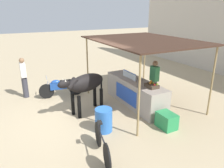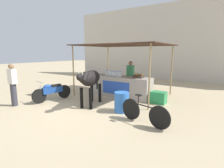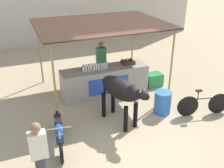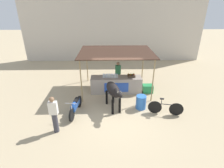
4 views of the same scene
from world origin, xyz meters
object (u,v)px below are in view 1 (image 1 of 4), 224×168
(bicycle_leaning, at_px, (102,144))
(passerby_on_street, at_px, (24,77))
(vendor_behind_counter, at_px, (154,81))
(cooler_box, at_px, (167,121))
(stall_counter, at_px, (135,92))
(water_barrel, at_px, (104,120))
(fruit_crate, at_px, (152,86))
(motorcycle_parked, at_px, (61,87))
(cow, at_px, (85,84))

(bicycle_leaning, bearing_deg, passerby_on_street, -166.87)
(vendor_behind_counter, xyz_separation_m, cooler_box, (1.77, -0.85, -0.61))
(vendor_behind_counter, bearing_deg, stall_counter, -101.00)
(water_barrel, relative_size, bicycle_leaning, 0.43)
(fruit_crate, distance_m, motorcycle_parked, 3.82)
(stall_counter, distance_m, motorcycle_parked, 3.07)
(fruit_crate, height_order, water_barrel, fruit_crate)
(stall_counter, bearing_deg, cooler_box, -2.91)
(stall_counter, xyz_separation_m, motorcycle_parked, (-2.07, -2.27, -0.05))
(vendor_behind_counter, xyz_separation_m, motorcycle_parked, (-2.22, -3.02, -0.42))
(cow, relative_size, passerby_on_street, 1.12)
(fruit_crate, relative_size, water_barrel, 0.62)
(vendor_behind_counter, bearing_deg, water_barrel, -68.35)
(water_barrel, bearing_deg, cow, -179.54)
(motorcycle_parked, bearing_deg, water_barrel, 6.99)
(cooler_box, distance_m, passerby_on_street, 5.79)
(cooler_box, bearing_deg, motorcycle_parked, -151.42)
(stall_counter, relative_size, bicycle_leaning, 1.84)
(vendor_behind_counter, bearing_deg, bicycle_leaning, -56.29)
(fruit_crate, xyz_separation_m, vendor_behind_counter, (-0.76, 0.69, -0.18))
(vendor_behind_counter, height_order, motorcycle_parked, vendor_behind_counter)
(fruit_crate, relative_size, passerby_on_street, 0.27)
(water_barrel, xyz_separation_m, bicycle_leaning, (1.08, -0.56, -0.00))
(vendor_behind_counter, bearing_deg, cooler_box, -25.70)
(cooler_box, relative_size, motorcycle_parked, 0.33)
(cooler_box, xyz_separation_m, motorcycle_parked, (-3.98, -2.17, 0.19))
(vendor_behind_counter, relative_size, passerby_on_street, 1.00)
(water_barrel, bearing_deg, fruit_crate, 98.37)
(cow, bearing_deg, motorcycle_parked, -168.14)
(cooler_box, bearing_deg, passerby_on_street, -142.80)
(fruit_crate, distance_m, cow, 2.24)
(cow, relative_size, motorcycle_parked, 1.03)
(stall_counter, distance_m, fruit_crate, 1.06)
(vendor_behind_counter, height_order, passerby_on_street, same)
(bicycle_leaning, bearing_deg, cooler_box, 98.65)
(cooler_box, height_order, bicycle_leaning, bicycle_leaning)
(bicycle_leaning, bearing_deg, motorcycle_parked, 177.91)
(cow, height_order, motorcycle_parked, cow)
(vendor_behind_counter, bearing_deg, cow, -97.99)
(cooler_box, relative_size, passerby_on_street, 0.36)
(passerby_on_street, bearing_deg, stall_counter, 53.24)
(fruit_crate, distance_m, bicycle_leaning, 2.91)
(stall_counter, bearing_deg, fruit_crate, 3.70)
(cooler_box, height_order, passerby_on_street, passerby_on_street)
(motorcycle_parked, distance_m, bicycle_leaning, 4.34)
(fruit_crate, xyz_separation_m, cooler_box, (1.01, -0.16, -0.79))
(motorcycle_parked, height_order, passerby_on_street, passerby_on_street)
(vendor_behind_counter, relative_size, water_barrel, 2.34)
(cooler_box, xyz_separation_m, bicycle_leaning, (0.35, -2.33, 0.11))
(stall_counter, bearing_deg, vendor_behind_counter, 79.00)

